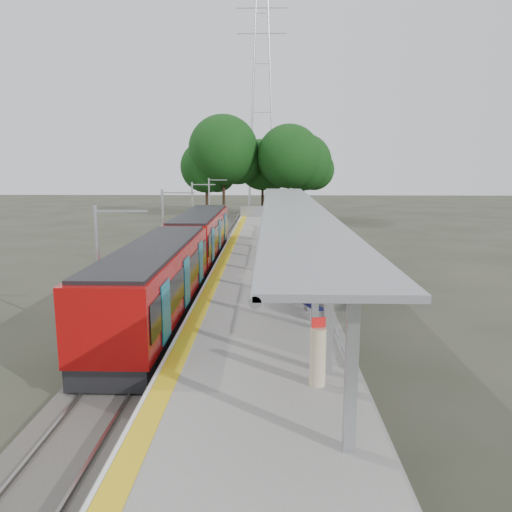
{
  "coord_description": "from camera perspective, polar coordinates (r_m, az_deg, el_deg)",
  "views": [
    {
      "loc": [
        0.3,
        -11.67,
        6.98
      ],
      "look_at": [
        -0.37,
        13.44,
        2.3
      ],
      "focal_mm": 35.0,
      "sensor_mm": 36.0,
      "label": 1
    }
  ],
  "objects": [
    {
      "name": "tactile_strip",
      "position": [
        32.36,
        -3.55,
        -0.1
      ],
      "size": [
        0.6,
        50.0,
        0.02
      ],
      "primitive_type": "cube",
      "color": "yellow",
      "rests_on": "platform"
    },
    {
      "name": "bench_near",
      "position": [
        19.98,
        6.24,
        -5.41
      ],
      "size": [
        0.94,
        1.47,
        0.96
      ],
      "rotation": [
        0.0,
        0.0,
        0.38
      ],
      "color": "#0E0F4A",
      "rests_on": "platform"
    },
    {
      "name": "train",
      "position": [
        28.17,
        -8.31,
        0.37
      ],
      "size": [
        2.74,
        27.6,
        3.62
      ],
      "color": "black",
      "rests_on": "ground"
    },
    {
      "name": "end_fence",
      "position": [
        56.88,
        1.22,
        5.12
      ],
      "size": [
        6.0,
        0.1,
        1.2
      ],
      "primitive_type": "cube",
      "color": "#9EA0A5",
      "rests_on": "platform"
    },
    {
      "name": "canopy",
      "position": [
        28.03,
        4.2,
        4.83
      ],
      "size": [
        3.27,
        38.0,
        3.66
      ],
      "color": "#9EA0A5",
      "rests_on": "platform"
    },
    {
      "name": "platform",
      "position": [
        32.33,
        0.96,
        -1.01
      ],
      "size": [
        6.0,
        50.0,
        1.0
      ],
      "primitive_type": "cube",
      "color": "gray",
      "rests_on": "ground"
    },
    {
      "name": "bench_mid",
      "position": [
        21.3,
        5.72,
        -4.23
      ],
      "size": [
        0.75,
        1.62,
        1.07
      ],
      "rotation": [
        0.0,
        0.0,
        -0.18
      ],
      "color": "#0E0F4A",
      "rests_on": "platform"
    },
    {
      "name": "litter_bin",
      "position": [
        22.0,
        3.45,
        -4.03
      ],
      "size": [
        0.53,
        0.53,
        0.9
      ],
      "primitive_type": "cylinder",
      "rotation": [
        0.0,
        0.0,
        -0.23
      ],
      "color": "#9EA0A5",
      "rests_on": "platform"
    },
    {
      "name": "bench_far",
      "position": [
        36.88,
        5.08,
        2.15
      ],
      "size": [
        0.73,
        1.77,
        1.17
      ],
      "rotation": [
        0.0,
        0.0,
        -0.12
      ],
      "color": "#0E0F4A",
      "rests_on": "platform"
    },
    {
      "name": "tree_cluster",
      "position": [
        64.74,
        -0.0,
        11.12
      ],
      "size": [
        19.38,
        12.71,
        13.05
      ],
      "color": "#382316",
      "rests_on": "ground"
    },
    {
      "name": "pylon",
      "position": [
        85.53,
        0.67,
        18.63
      ],
      "size": [
        8.0,
        4.0,
        38.0
      ],
      "primitive_type": null,
      "color": "#9EA0A5",
      "rests_on": "ground"
    },
    {
      "name": "trackbed",
      "position": [
        32.76,
        -6.94,
        -1.61
      ],
      "size": [
        3.0,
        70.0,
        0.24
      ],
      "primitive_type": "cube",
      "color": "#59544C",
      "rests_on": "ground"
    },
    {
      "name": "info_pillar_far",
      "position": [
        38.7,
        1.59,
        2.9
      ],
      "size": [
        0.43,
        0.43,
        1.92
      ],
      "rotation": [
        0.0,
        0.0,
        0.38
      ],
      "color": "beige",
      "rests_on": "platform"
    },
    {
      "name": "catenary_masts",
      "position": [
        31.62,
        -10.39,
        2.99
      ],
      "size": [
        2.08,
        48.16,
        5.4
      ],
      "color": "#9EA0A5",
      "rests_on": "ground"
    },
    {
      "name": "info_pillar_near",
      "position": [
        13.88,
        7.08,
        -11.29
      ],
      "size": [
        0.43,
        0.43,
        1.92
      ],
      "rotation": [
        0.0,
        0.0,
        0.24
      ],
      "color": "beige",
      "rests_on": "platform"
    },
    {
      "name": "ground",
      "position": [
        13.6,
        0.05,
        -20.31
      ],
      "size": [
        200.0,
        200.0,
        0.0
      ],
      "primitive_type": "plane",
      "color": "#474438",
      "rests_on": "ground"
    }
  ]
}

